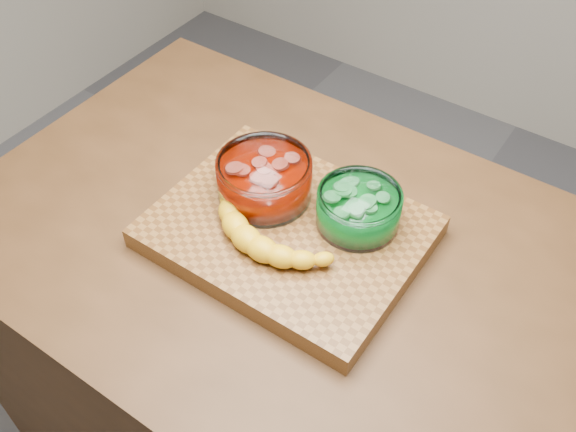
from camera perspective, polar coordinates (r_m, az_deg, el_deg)
The scene contains 5 objects.
counter at distance 1.50m, azimuth 0.00°, elevation -13.46°, with size 1.20×0.80×0.90m, color #482C15.
cutting_board at distance 1.12m, azimuth 0.00°, elevation -1.40°, with size 0.45×0.35×0.04m, color brown.
bowl_red at distance 1.13m, azimuth -2.11°, elevation 3.28°, with size 0.17×0.17×0.08m.
bowl_green at distance 1.09m, azimuth 6.29°, elevation 0.67°, with size 0.14×0.14×0.07m.
banana at distance 1.08m, azimuth -1.67°, elevation -0.96°, with size 0.29×0.16×0.04m, color gold, non-canonical shape.
Camera 1 is at (0.42, -0.62, 1.75)m, focal length 40.00 mm.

